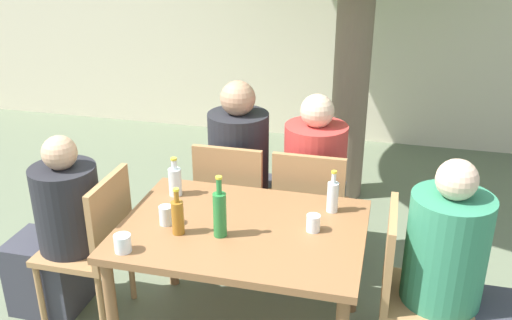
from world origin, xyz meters
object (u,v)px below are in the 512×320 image
(person_seated_0, at_px, (58,236))
(water_bottle_3, at_px, (175,181))
(drinking_glass_1, at_px, (313,223))
(drinking_glass_2, at_px, (166,215))
(person_seated_3, at_px, (316,186))
(patio_chair_0, at_px, (95,240))
(water_bottle_0, at_px, (333,196))
(green_bottle_2, at_px, (220,213))
(dining_table_front, at_px, (242,240))
(person_seated_1, at_px, (459,286))
(patio_chair_2, at_px, (233,198))
(amber_bottle_1, at_px, (178,216))
(patio_chair_1, at_px, (409,284))
(patio_chair_3, at_px, (310,206))
(drinking_glass_0, at_px, (123,243))
(person_seated_2, at_px, (242,175))

(person_seated_0, height_order, water_bottle_3, person_seated_0)
(drinking_glass_1, bearing_deg, drinking_glass_2, -171.13)
(person_seated_0, bearing_deg, person_seated_3, 124.18)
(patio_chair_0, bearing_deg, drinking_glass_2, 81.73)
(water_bottle_3, bearing_deg, water_bottle_0, 1.25)
(patio_chair_0, distance_m, green_bottle_2, 0.86)
(person_seated_3, xyz_separation_m, water_bottle_3, (-0.72, -0.66, 0.26))
(person_seated_3, distance_m, drinking_glass_1, 0.91)
(dining_table_front, height_order, person_seated_1, person_seated_1)
(dining_table_front, distance_m, patio_chair_2, 0.75)
(dining_table_front, xyz_separation_m, amber_bottle_1, (-0.29, -0.14, 0.18))
(patio_chair_1, bearing_deg, green_bottle_2, 96.65)
(green_bottle_2, xyz_separation_m, drinking_glass_1, (0.45, 0.16, -0.08))
(patio_chair_3, relative_size, person_seated_0, 0.80)
(water_bottle_0, relative_size, drinking_glass_1, 2.74)
(patio_chair_3, xyz_separation_m, water_bottle_3, (-0.72, -0.43, 0.30))
(patio_chair_0, xyz_separation_m, green_bottle_2, (0.78, -0.11, 0.34))
(patio_chair_0, xyz_separation_m, patio_chair_2, (0.61, 0.69, 0.00))
(patio_chair_3, xyz_separation_m, drinking_glass_1, (0.11, -0.64, 0.25))
(patio_chair_2, height_order, patio_chair_3, same)
(person_seated_1, xyz_separation_m, amber_bottle_1, (-1.39, -0.14, 0.27))
(person_seated_1, relative_size, drinking_glass_2, 11.84)
(drinking_glass_0, bearing_deg, person_seated_1, 12.90)
(water_bottle_0, distance_m, water_bottle_3, 0.90)
(water_bottle_0, distance_m, drinking_glass_2, 0.89)
(person_seated_1, relative_size, green_bottle_2, 3.69)
(patio_chair_3, xyz_separation_m, green_bottle_2, (-0.34, -0.80, 0.34))
(patio_chair_1, relative_size, drinking_glass_2, 8.93)
(water_bottle_0, bearing_deg, person_seated_1, -22.96)
(person_seated_0, bearing_deg, patio_chair_0, 90.00)
(person_seated_3, distance_m, water_bottle_0, 0.72)
(patio_chair_3, distance_m, water_bottle_0, 0.54)
(person_seated_0, xyz_separation_m, water_bottle_3, (0.64, 0.26, 0.31))
(dining_table_front, height_order, patio_chair_0, patio_chair_0)
(drinking_glass_2, bearing_deg, person_seated_3, 56.94)
(patio_chair_3, height_order, person_seated_0, person_seated_0)
(person_seated_3, bearing_deg, person_seated_2, 0.41)
(person_seated_0, height_order, drinking_glass_2, person_seated_0)
(patio_chair_3, relative_size, person_seated_3, 0.75)
(water_bottle_0, height_order, drinking_glass_1, water_bottle_0)
(person_seated_3, xyz_separation_m, water_bottle_0, (0.18, -0.64, 0.27))
(patio_chair_1, relative_size, drinking_glass_0, 10.49)
(patio_chair_2, bearing_deg, person_seated_1, 152.82)
(person_seated_3, bearing_deg, water_bottle_3, 42.47)
(person_seated_3, relative_size, drinking_glass_0, 13.93)
(amber_bottle_1, xyz_separation_m, water_bottle_3, (-0.17, 0.40, -0.01))
(drinking_glass_2, bearing_deg, patio_chair_2, 79.69)
(patio_chair_0, xyz_separation_m, drinking_glass_0, (0.37, -0.36, 0.25))
(person_seated_1, bearing_deg, water_bottle_0, 67.04)
(patio_chair_2, relative_size, green_bottle_2, 2.78)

